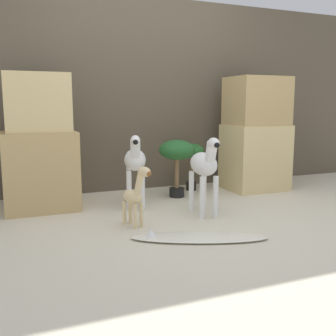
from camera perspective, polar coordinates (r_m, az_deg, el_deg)
The scene contains 10 objects.
ground_plane at distance 3.36m, azimuth 4.91°, elevation -8.02°, with size 14.00×14.00×0.00m, color beige.
wall_back at distance 4.66m, azimuth -3.78°, elevation 10.49°, with size 6.40×0.08×2.20m.
rock_pillar_left at distance 3.90m, azimuth -18.16°, elevation 2.84°, with size 0.67×0.55×1.28m.
rock_pillar_right at distance 4.71m, azimuth 12.59°, elevation 4.61°, with size 0.67×0.55×1.30m.
zebra_right at distance 3.54m, azimuth 5.31°, elevation 0.23°, with size 0.26×0.55×0.72m.
zebra_left at distance 3.81m, azimuth -4.80°, elevation 0.87°, with size 0.32×0.55×0.72m.
giraffe_figurine at distance 3.19m, azimuth -4.73°, elevation -3.64°, with size 0.20×0.35×0.51m.
potted_palm_front at distance 4.21m, azimuth 1.30°, elevation 2.12°, with size 0.39×0.39×0.62m.
potted_palm_back at distance 4.56m, azimuth 3.42°, elevation 2.04°, with size 0.29×0.29×0.55m.
surfboard at distance 2.97m, azimuth 4.34°, elevation -9.97°, with size 1.05×0.62×0.08m.
Camera 1 is at (-1.46, -2.86, 0.99)m, focal length 42.00 mm.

